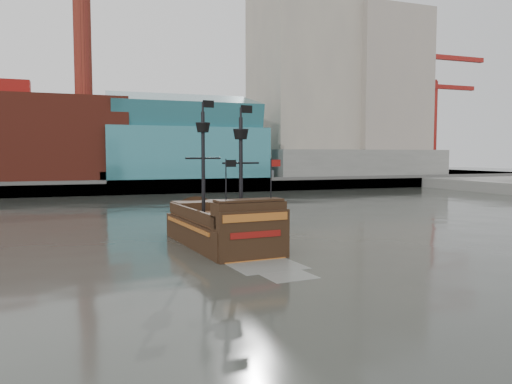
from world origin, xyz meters
name	(u,v)px	position (x,y,z in m)	size (l,w,h in m)	color
ground	(271,276)	(0.00, 0.00, 0.00)	(400.00, 400.00, 0.00)	#2C2F2A
promenade_far	(121,181)	(0.00, 92.00, 1.00)	(220.00, 60.00, 2.00)	slate
seawall	(136,187)	(0.00, 62.50, 1.30)	(220.00, 1.00, 2.60)	#4C4C49
skyline	(147,73)	(5.21, 84.56, 24.55)	(149.00, 45.00, 62.00)	brown
crane_a	(432,108)	(78.63, 82.00, 19.11)	(22.50, 4.00, 32.25)	slate
crane_b	(435,125)	(88.23, 92.00, 15.57)	(19.10, 4.00, 26.25)	slate
pirate_ship	(222,232)	(0.07, 10.17, 1.08)	(6.09, 16.23, 11.90)	black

